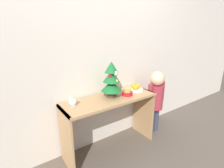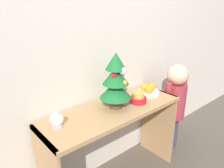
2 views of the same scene
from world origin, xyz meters
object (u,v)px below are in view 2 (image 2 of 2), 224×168
object	(u,v)px
child_figure	(175,98)
fruit_bowl	(148,90)
mini_tree	(116,81)
singing_bowl	(138,98)
desk_clock	(57,121)

from	to	relation	value
child_figure	fruit_bowl	bearing A→B (deg)	167.90
fruit_bowl	child_figure	distance (m)	0.37
mini_tree	singing_bowl	bearing A→B (deg)	-15.86
mini_tree	desk_clock	size ratio (longest dim) A/B	3.87
fruit_bowl	child_figure	size ratio (longest dim) A/B	0.21
singing_bowl	child_figure	xyz separation A→B (m)	(0.53, -0.01, -0.15)
singing_bowl	desk_clock	distance (m)	0.69
singing_bowl	desk_clock	size ratio (longest dim) A/B	1.19
singing_bowl	mini_tree	bearing A→B (deg)	164.14
fruit_bowl	desk_clock	distance (m)	0.89
desk_clock	singing_bowl	bearing A→B (deg)	-5.84
mini_tree	desk_clock	bearing A→B (deg)	178.31
child_figure	singing_bowl	bearing A→B (deg)	179.23
mini_tree	child_figure	distance (m)	0.80
desk_clock	child_figure	size ratio (longest dim) A/B	0.12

